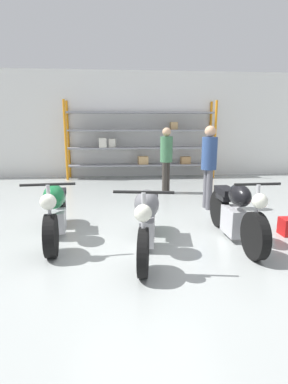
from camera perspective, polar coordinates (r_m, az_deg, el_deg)
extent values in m
plane|color=#9EA3A0|center=(4.68, 0.44, -9.46)|extent=(30.00, 30.00, 0.00)
cube|color=white|center=(10.70, -2.88, 12.65)|extent=(30.00, 0.08, 3.60)
cylinder|color=orange|center=(10.20, -14.69, 9.46)|extent=(0.08, 0.08, 2.59)
cylinder|color=orange|center=(10.59, 13.35, 9.62)|extent=(0.08, 0.08, 2.59)
cylinder|color=orange|center=(10.74, -14.21, 9.61)|extent=(0.08, 0.08, 2.59)
cylinder|color=orange|center=(11.12, 12.46, 9.77)|extent=(0.08, 0.08, 2.59)
cube|color=gray|center=(10.44, -0.52, 5.21)|extent=(4.98, 0.55, 0.05)
cube|color=gray|center=(10.39, -0.53, 8.41)|extent=(4.98, 0.55, 0.05)
cube|color=gray|center=(10.36, -0.53, 11.65)|extent=(4.98, 0.55, 0.05)
cube|color=gray|center=(10.37, -0.54, 14.89)|extent=(4.98, 0.55, 0.05)
cube|color=tan|center=(10.52, 5.66, 12.43)|extent=(0.24, 0.28, 0.25)
cube|color=silver|center=(10.33, -6.02, 9.26)|extent=(0.26, 0.33, 0.28)
cube|color=tan|center=(10.40, -0.20, 6.07)|extent=(0.35, 0.33, 0.27)
cube|color=silver|center=(10.19, -7.88, 9.25)|extent=(0.26, 0.20, 0.32)
cube|color=#A87F51|center=(10.58, 7.88, 6.01)|extent=(0.34, 0.25, 0.26)
cylinder|color=black|center=(4.27, -17.30, -7.94)|extent=(0.20, 0.61, 0.59)
cylinder|color=black|center=(5.61, -15.63, -3.01)|extent=(0.20, 0.61, 0.59)
cube|color=#ADADB2|center=(4.99, -16.27, -5.30)|extent=(0.30, 0.42, 0.33)
ellipsoid|color=#196B38|center=(4.72, -16.79, -0.82)|extent=(0.36, 0.51, 0.37)
cube|color=black|center=(5.20, -16.17, -0.22)|extent=(0.30, 0.48, 0.10)
cube|color=#196B38|center=(5.31, -16.02, -0.96)|extent=(0.25, 0.34, 0.12)
cylinder|color=#ADADB2|center=(4.19, -17.57, -3.38)|extent=(0.05, 0.05, 0.69)
sphere|color=silver|center=(4.09, -17.81, -1.80)|extent=(0.21, 0.21, 0.21)
cylinder|color=black|center=(4.14, -17.83, 1.37)|extent=(0.71, 0.10, 0.04)
cylinder|color=black|center=(3.57, -0.13, -11.44)|extent=(0.20, 0.60, 0.59)
cylinder|color=black|center=(5.03, 1.10, -4.33)|extent=(0.20, 0.60, 0.59)
cube|color=#ADADB2|center=(4.35, 0.63, -7.43)|extent=(0.27, 0.47, 0.37)
ellipsoid|color=slate|center=(4.06, 0.51, -2.32)|extent=(0.40, 0.51, 0.40)
cube|color=black|center=(4.60, 0.91, -1.32)|extent=(0.36, 0.62, 0.10)
cube|color=slate|center=(4.70, 0.95, -2.17)|extent=(0.30, 0.44, 0.12)
cylinder|color=#ADADB2|center=(3.46, -0.11, -5.91)|extent=(0.06, 0.06, 0.71)
sphere|color=silver|center=(3.36, -0.19, -4.05)|extent=(0.20, 0.20, 0.20)
cylinder|color=black|center=(3.40, -0.07, -0.03)|extent=(0.69, 0.14, 0.04)
cylinder|color=black|center=(4.27, 20.40, -7.82)|extent=(0.14, 0.65, 0.64)
cylinder|color=black|center=(5.46, 14.13, -3.06)|extent=(0.14, 0.65, 0.64)
cube|color=#ADADB2|center=(4.91, 16.62, -5.34)|extent=(0.24, 0.50, 0.42)
ellipsoid|color=black|center=(4.64, 17.75, -0.61)|extent=(0.29, 0.54, 0.33)
cube|color=black|center=(5.15, 15.30, 0.20)|extent=(0.24, 0.52, 0.10)
cube|color=black|center=(5.18, 15.19, -0.74)|extent=(0.20, 0.37, 0.12)
cylinder|color=#ADADB2|center=(4.19, 20.63, -3.30)|extent=(0.05, 0.05, 0.69)
sphere|color=silver|center=(4.09, 21.21, -1.61)|extent=(0.20, 0.20, 0.20)
cylinder|color=black|center=(4.14, 20.80, 1.40)|extent=(0.62, 0.05, 0.04)
cylinder|color=#595960|center=(6.64, 11.76, 0.69)|extent=(0.13, 0.13, 0.85)
cylinder|color=#595960|center=(6.48, 12.32, 0.37)|extent=(0.13, 0.13, 0.85)
cylinder|color=navy|center=(6.45, 12.34, 7.19)|extent=(0.34, 0.34, 0.68)
sphere|color=tan|center=(6.43, 12.53, 11.22)|extent=(0.23, 0.23, 0.23)
cylinder|color=#38332D|center=(8.05, 4.46, 2.85)|extent=(0.13, 0.13, 0.83)
cylinder|color=#38332D|center=(7.89, 3.94, 2.66)|extent=(0.13, 0.13, 0.83)
cylinder|color=#3F724C|center=(7.88, 4.29, 8.11)|extent=(0.44, 0.44, 0.66)
sphere|color=tan|center=(7.86, 4.34, 11.33)|extent=(0.23, 0.23, 0.23)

